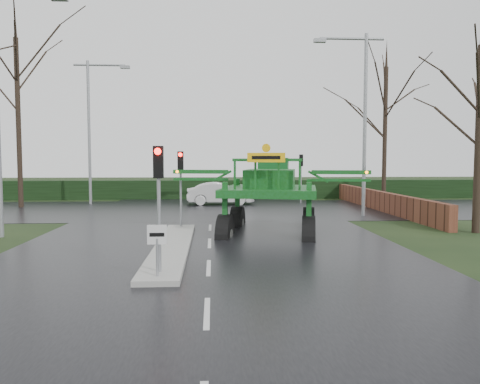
{
  "coord_description": "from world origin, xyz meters",
  "views": [
    {
      "loc": [
        0.13,
        -13.44,
        3.17
      ],
      "look_at": [
        1.11,
        3.28,
        2.0
      ],
      "focal_mm": 35.0,
      "sensor_mm": 36.0,
      "label": 1
    }
  ],
  "objects": [
    {
      "name": "white_sedan",
      "position": [
        0.63,
        19.22,
        0.0
      ],
      "size": [
        4.76,
        1.92,
        1.54
      ],
      "primitive_type": "imported",
      "rotation": [
        0.0,
        0.0,
        1.64
      ],
      "color": "silver",
      "rests_on": "ground"
    },
    {
      "name": "brick_wall",
      "position": [
        10.5,
        16.0,
        0.6
      ],
      "size": [
        0.4,
        20.0,
        1.2
      ],
      "primitive_type": "cube",
      "color": "#592D1E",
      "rests_on": "ground"
    },
    {
      "name": "keep_left_sign",
      "position": [
        -1.3,
        -1.5,
        1.06
      ],
      "size": [
        0.5,
        0.07,
        1.35
      ],
      "color": "gray",
      "rests_on": "ground"
    },
    {
      "name": "traffic_signal_far",
      "position": [
        6.5,
        20.01,
        2.59
      ],
      "size": [
        0.26,
        0.33,
        3.52
      ],
      "rotation": [
        0.0,
        0.0,
        3.14
      ],
      "color": "gray",
      "rests_on": "ground"
    },
    {
      "name": "crop_sprayer",
      "position": [
        0.67,
        5.72,
        2.24
      ],
      "size": [
        8.32,
        5.95,
        4.73
      ],
      "rotation": [
        0.0,
        0.0,
        -0.2
      ],
      "color": "black",
      "rests_on": "ground"
    },
    {
      "name": "tree_right_far",
      "position": [
        13.0,
        21.0,
        6.5
      ],
      "size": [
        7.0,
        7.0,
        12.05
      ],
      "color": "black",
      "rests_on": "ground"
    },
    {
      "name": "tree_right_near",
      "position": [
        11.5,
        6.0,
        5.2
      ],
      "size": [
        5.6,
        5.6,
        9.64
      ],
      "color": "black",
      "rests_on": "ground"
    },
    {
      "name": "median_island",
      "position": [
        -1.3,
        3.0,
        0.09
      ],
      "size": [
        1.2,
        10.0,
        0.16
      ],
      "primitive_type": "cube",
      "color": "gray",
      "rests_on": "ground"
    },
    {
      "name": "tree_left_far",
      "position": [
        -12.5,
        18.0,
        7.15
      ],
      "size": [
        7.7,
        7.7,
        13.26
      ],
      "color": "black",
      "rests_on": "ground"
    },
    {
      "name": "traffic_signal_near",
      "position": [
        -1.3,
        -1.01,
        2.59
      ],
      "size": [
        0.26,
        0.33,
        3.52
      ],
      "color": "gray",
      "rests_on": "ground"
    },
    {
      "name": "street_light_left_far",
      "position": [
        -8.19,
        20.0,
        5.99
      ],
      "size": [
        3.85,
        0.3,
        10.0
      ],
      "color": "gray",
      "rests_on": "ground"
    },
    {
      "name": "street_light_left_near",
      "position": [
        -8.19,
        6.0,
        5.99
      ],
      "size": [
        3.85,
        0.3,
        10.0
      ],
      "color": "gray",
      "rests_on": "ground"
    },
    {
      "name": "traffic_signal_mid",
      "position": [
        -1.3,
        7.49,
        2.59
      ],
      "size": [
        0.26,
        0.33,
        3.52
      ],
      "color": "gray",
      "rests_on": "ground"
    },
    {
      "name": "street_light_right",
      "position": [
        8.19,
        12.0,
        5.99
      ],
      "size": [
        3.85,
        0.3,
        10.0
      ],
      "color": "gray",
      "rests_on": "ground"
    },
    {
      "name": "ground",
      "position": [
        0.0,
        0.0,
        0.0
      ],
      "size": [
        140.0,
        140.0,
        0.0
      ],
      "primitive_type": "plane",
      "color": "black",
      "rests_on": "ground"
    },
    {
      "name": "hedge_row",
      "position": [
        0.0,
        24.0,
        0.75
      ],
      "size": [
        44.0,
        0.9,
        1.5
      ],
      "primitive_type": "cube",
      "color": "black",
      "rests_on": "ground"
    },
    {
      "name": "road_main",
      "position": [
        0.0,
        10.0,
        0.0
      ],
      "size": [
        14.0,
        80.0,
        0.02
      ],
      "primitive_type": "cube",
      "color": "black",
      "rests_on": "ground"
    },
    {
      "name": "road_cross",
      "position": [
        0.0,
        16.0,
        0.01
      ],
      "size": [
        80.0,
        12.0,
        0.02
      ],
      "primitive_type": "cube",
      "color": "black",
      "rests_on": "ground"
    }
  ]
}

